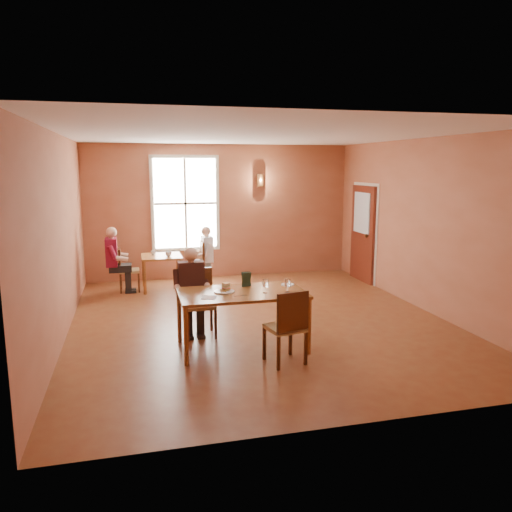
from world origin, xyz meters
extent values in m
cube|color=brown|center=(0.00, 0.00, 0.00)|extent=(6.00, 7.00, 0.01)
cube|color=brown|center=(0.00, 3.50, 1.50)|extent=(6.00, 0.04, 3.00)
cube|color=brown|center=(0.00, -3.50, 1.50)|extent=(6.00, 0.04, 3.00)
cube|color=brown|center=(-3.00, 0.00, 1.50)|extent=(0.04, 7.00, 3.00)
cube|color=brown|center=(3.00, 0.00, 1.50)|extent=(0.04, 7.00, 3.00)
cube|color=white|center=(0.00, 0.00, 3.00)|extent=(6.00, 7.00, 0.04)
cube|color=white|center=(-0.80, 3.45, 1.70)|extent=(1.36, 0.10, 1.96)
cube|color=maroon|center=(2.94, 2.30, 1.05)|extent=(0.12, 1.04, 2.10)
cylinder|color=brown|center=(0.90, 3.40, 2.20)|extent=(0.16, 0.16, 0.28)
cylinder|color=silver|center=(-0.78, -1.13, 0.83)|extent=(0.34, 0.34, 0.04)
cube|color=tan|center=(-0.75, -1.10, 0.87)|extent=(0.12, 0.11, 0.11)
cube|color=#1B3123|center=(-0.41, -0.88, 0.92)|extent=(0.14, 0.09, 0.21)
cube|color=silver|center=(-0.61, -1.38, 0.81)|extent=(0.19, 0.05, 0.00)
cube|color=white|center=(-1.03, -1.36, 0.81)|extent=(0.24, 0.24, 0.01)
cylinder|color=white|center=(0.19, -0.95, 0.82)|extent=(0.23, 0.23, 0.01)
cube|color=black|center=(0.01, -1.43, 0.82)|extent=(0.14, 0.13, 0.02)
imported|color=white|center=(-1.28, 2.43, 0.76)|extent=(0.16, 0.16, 0.10)
imported|color=silver|center=(-1.58, 2.66, 0.75)|extent=(0.12, 0.12, 0.09)
camera|label=1|loc=(-1.98, -7.68, 2.52)|focal=35.00mm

